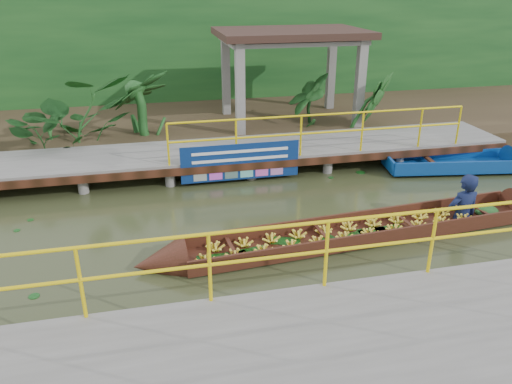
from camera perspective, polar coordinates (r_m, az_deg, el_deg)
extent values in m
plane|color=#31361B|center=(9.86, -2.88, -4.64)|extent=(80.00, 80.00, 0.00)
cube|color=#36281B|center=(16.74, -7.43, 7.91)|extent=(30.00, 8.00, 0.45)
cube|color=slate|center=(12.85, -5.66, 4.52)|extent=(16.00, 2.00, 0.15)
cube|color=black|center=(11.95, -5.02, 2.65)|extent=(16.00, 0.12, 0.18)
cylinder|color=yellow|center=(12.29, 7.71, 8.77)|extent=(7.50, 0.05, 0.05)
cylinder|color=yellow|center=(12.40, 7.59, 6.76)|extent=(7.50, 0.05, 0.05)
cylinder|color=yellow|center=(12.42, 7.58, 6.54)|extent=(0.05, 0.05, 1.00)
cylinder|color=slate|center=(12.39, -23.75, 0.45)|extent=(0.24, 0.24, 0.55)
cylinder|color=slate|center=(13.86, -22.70, 2.96)|extent=(0.24, 0.24, 0.55)
cylinder|color=slate|center=(12.13, -14.51, 1.29)|extent=(0.24, 0.24, 0.55)
cylinder|color=slate|center=(13.63, -14.43, 3.74)|extent=(0.24, 0.24, 0.55)
cylinder|color=slate|center=(12.20, -5.12, 2.10)|extent=(0.24, 0.24, 0.55)
cylinder|color=slate|center=(13.70, -6.05, 4.46)|extent=(0.24, 0.24, 0.55)
cylinder|color=slate|center=(12.60, 3.93, 2.82)|extent=(0.24, 0.24, 0.55)
cylinder|color=slate|center=(14.05, 2.09, 5.06)|extent=(0.24, 0.24, 0.55)
cylinder|color=slate|center=(13.28, 12.26, 3.43)|extent=(0.24, 0.24, 0.55)
cylinder|color=slate|center=(14.67, 9.71, 5.53)|extent=(0.24, 0.24, 0.55)
cylinder|color=slate|center=(14.22, 19.63, 3.91)|extent=(0.24, 0.24, 0.55)
cylinder|color=slate|center=(15.52, 16.61, 5.87)|extent=(0.24, 0.24, 0.55)
cylinder|color=slate|center=(12.20, -5.12, 2.10)|extent=(0.24, 0.24, 0.55)
cube|color=slate|center=(6.62, 12.92, -18.09)|extent=(18.00, 2.40, 0.70)
cylinder|color=yellow|center=(6.74, 9.87, -3.17)|extent=(10.00, 0.05, 0.05)
cylinder|color=yellow|center=(6.95, 9.62, -6.49)|extent=(10.00, 0.05, 0.05)
cylinder|color=yellow|center=(6.98, 9.59, -6.85)|extent=(0.05, 0.05, 1.00)
cube|color=slate|center=(14.27, -1.82, 11.09)|extent=(0.25, 0.25, 2.80)
cube|color=slate|center=(15.34, 11.77, 11.50)|extent=(0.25, 0.25, 2.80)
cube|color=slate|center=(16.58, -3.45, 12.79)|extent=(0.25, 0.25, 2.80)
cube|color=slate|center=(17.52, 8.55, 13.15)|extent=(0.25, 0.25, 2.80)
cube|color=slate|center=(15.63, 4.01, 16.95)|extent=(4.00, 2.60, 0.12)
cube|color=#34201A|center=(15.61, 4.03, 17.68)|extent=(4.40, 3.00, 0.20)
cube|color=#154219|center=(18.83, -8.52, 15.08)|extent=(30.00, 0.80, 4.00)
cube|color=#361C0E|center=(9.90, 12.34, -4.73)|extent=(7.13, 1.46, 0.05)
cube|color=#361C0E|center=(10.19, 11.20, -3.01)|extent=(7.06, 0.63, 0.30)
cube|color=#361C0E|center=(9.51, 13.68, -5.24)|extent=(7.06, 0.63, 0.30)
cone|color=#361C0E|center=(8.77, -10.94, -7.98)|extent=(0.95, 0.92, 0.85)
ellipsoid|color=#154219|center=(11.45, 24.86, -2.00)|extent=(0.53, 0.43, 0.23)
imported|color=#10193E|center=(10.73, 23.17, 1.89)|extent=(0.73, 0.51, 1.92)
cube|color=navy|center=(13.91, 21.25, 2.76)|extent=(3.38, 1.47, 0.11)
cube|color=navy|center=(14.28, 20.55, 3.95)|extent=(3.24, 0.57, 0.33)
cube|color=navy|center=(13.45, 22.16, 2.54)|extent=(3.24, 0.57, 0.33)
cube|color=navy|center=(13.26, 14.90, 3.23)|extent=(0.22, 0.98, 0.33)
cube|color=black|center=(13.63, 19.27, 3.43)|extent=(0.26, 0.99, 0.05)
cube|color=navy|center=(11.99, -1.77, 3.46)|extent=(2.88, 0.03, 0.90)
cube|color=white|center=(11.88, -1.77, 4.66)|extent=(2.34, 0.01, 0.07)
cube|color=white|center=(11.94, -1.76, 3.75)|extent=(2.34, 0.01, 0.07)
imported|color=#154219|center=(14.40, -20.91, 9.12)|extent=(1.61, 1.61, 2.01)
imported|color=#154219|center=(14.25, -12.86, 9.92)|extent=(1.61, 1.61, 2.01)
imported|color=#154219|center=(15.08, 6.81, 11.05)|extent=(1.61, 1.61, 2.01)
imported|color=#154219|center=(15.63, 12.11, 11.14)|extent=(1.61, 1.61, 2.01)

